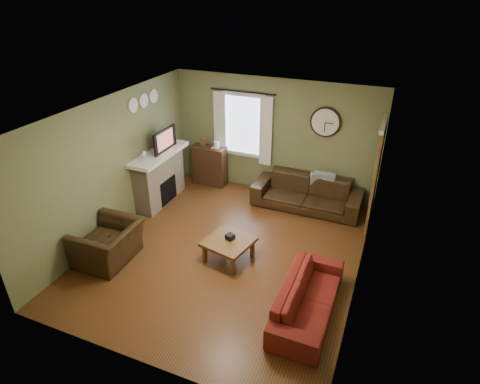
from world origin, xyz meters
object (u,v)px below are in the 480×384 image
at_px(sofa_brown, 307,193).
at_px(coffee_table, 229,250).
at_px(bookshelf, 210,165).
at_px(armchair, 108,243).
at_px(sofa_red, 308,298).

bearing_deg(sofa_brown, coffee_table, -109.11).
distance_m(bookshelf, armchair, 3.36).
xyz_separation_m(sofa_brown, sofa_red, (0.78, -3.04, -0.06)).
bearing_deg(armchair, coffee_table, 110.69).
bearing_deg(bookshelf, coffee_table, -57.59).
height_order(sofa_brown, sofa_red, sofa_brown).
distance_m(sofa_red, coffee_table, 1.74).
height_order(sofa_red, armchair, armchair).
relative_size(bookshelf, sofa_brown, 0.41).
distance_m(bookshelf, sofa_brown, 2.43).
distance_m(sofa_brown, sofa_red, 3.14).
height_order(sofa_red, coffee_table, sofa_red).
distance_m(bookshelf, sofa_red, 4.57).
bearing_deg(coffee_table, sofa_brown, 70.89).
xyz_separation_m(armchair, coffee_table, (1.93, 0.80, -0.15)).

